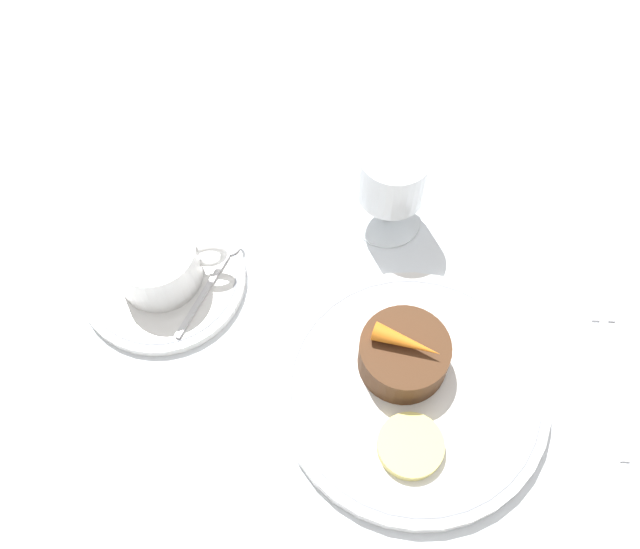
{
  "coord_description": "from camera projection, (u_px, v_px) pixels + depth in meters",
  "views": [
    {
      "loc": [
        -0.08,
        -0.24,
        0.64
      ],
      "look_at": [
        -0.03,
        0.09,
        0.04
      ],
      "focal_mm": 42.0,
      "sensor_mm": 36.0,
      "label": 1
    }
  ],
  "objects": [
    {
      "name": "dinner_plate",
      "position": [
        414.0,
        392.0,
        0.66
      ],
      "size": [
        0.24,
        0.24,
        0.01
      ],
      "color": "white",
      "rests_on": "ground_plane"
    },
    {
      "name": "pineapple_slice",
      "position": [
        410.0,
        446.0,
        0.63
      ],
      "size": [
        0.06,
        0.06,
        0.01
      ],
      "color": "#EFE075",
      "rests_on": "dinner_plate"
    },
    {
      "name": "spoon",
      "position": [
        216.0,
        275.0,
        0.72
      ],
      "size": [
        0.07,
        0.11,
        0.0
      ],
      "color": "silver",
      "rests_on": "saucer"
    },
    {
      "name": "coffee_cup",
      "position": [
        157.0,
        262.0,
        0.7
      ],
      "size": [
        0.11,
        0.08,
        0.05
      ],
      "color": "white",
      "rests_on": "saucer"
    },
    {
      "name": "wine_glass",
      "position": [
        392.0,
        180.0,
        0.71
      ],
      "size": [
        0.07,
        0.07,
        0.1
      ],
      "color": "silver",
      "rests_on": "ground_plane"
    },
    {
      "name": "dessert_cake",
      "position": [
        404.0,
        355.0,
        0.66
      ],
      "size": [
        0.08,
        0.08,
        0.04
      ],
      "color": "#4C2D19",
      "rests_on": "dinner_plate"
    },
    {
      "name": "fork",
      "position": [
        607.0,
        340.0,
        0.7
      ],
      "size": [
        0.05,
        0.18,
        0.01
      ],
      "color": "silver",
      "rests_on": "ground_plane"
    },
    {
      "name": "ground_plane",
      "position": [
        372.0,
        381.0,
        0.68
      ],
      "size": [
        3.0,
        3.0,
        0.0
      ],
      "primitive_type": "plane",
      "color": "white"
    },
    {
      "name": "carrot_garnish",
      "position": [
        407.0,
        342.0,
        0.63
      ],
      "size": [
        0.06,
        0.04,
        0.02
      ],
      "color": "orange",
      "rests_on": "dessert_cake"
    },
    {
      "name": "saucer",
      "position": [
        163.0,
        278.0,
        0.72
      ],
      "size": [
        0.16,
        0.16,
        0.01
      ],
      "color": "white",
      "rests_on": "ground_plane"
    }
  ]
}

